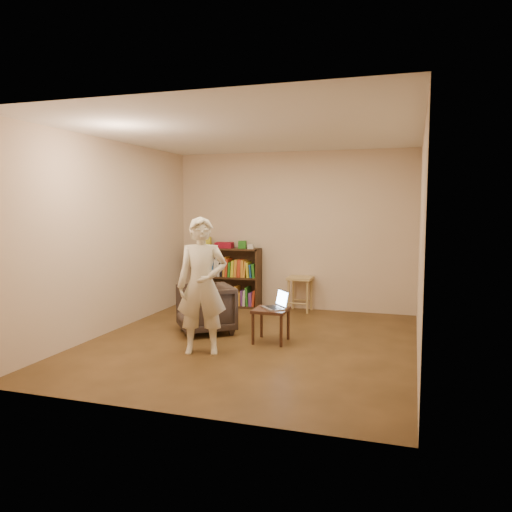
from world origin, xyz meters
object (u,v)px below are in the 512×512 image
(laptop, at_px, (277,304))
(person, at_px, (202,286))
(bookshelf, at_px, (226,280))
(stool, at_px, (300,284))
(armchair, at_px, (206,309))
(side_table, at_px, (271,314))

(laptop, bearing_deg, person, -83.52)
(person, bearing_deg, bookshelf, 86.92)
(stool, bearing_deg, armchair, -118.08)
(armchair, relative_size, laptop, 1.77)
(armchair, relative_size, person, 0.45)
(armchair, bearing_deg, bookshelf, 155.62)
(stool, bearing_deg, person, -102.51)
(side_table, xyz_separation_m, person, (-0.63, -0.69, 0.44))
(bookshelf, distance_m, stool, 1.31)
(stool, bearing_deg, side_table, -88.38)
(bookshelf, distance_m, side_table, 2.41)
(laptop, relative_size, person, 0.25)
(armchair, distance_m, laptop, 1.06)
(bookshelf, distance_m, armchair, 1.84)
(stool, height_order, side_table, stool)
(stool, distance_m, laptop, 1.88)
(bookshelf, relative_size, person, 0.75)
(armchair, xyz_separation_m, person, (0.34, -0.88, 0.47))
(stool, bearing_deg, bookshelf, 177.20)
(stool, relative_size, armchair, 0.79)
(stool, xyz_separation_m, laptop, (0.12, -1.87, 0.03))
(side_table, height_order, person, person)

